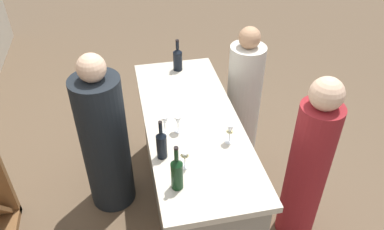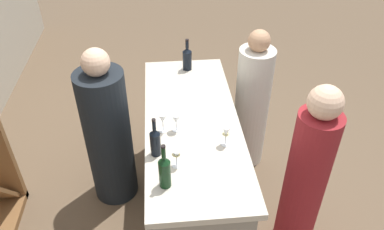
{
  "view_description": "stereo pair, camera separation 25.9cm",
  "coord_description": "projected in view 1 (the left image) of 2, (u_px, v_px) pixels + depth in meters",
  "views": [
    {
      "loc": [
        -2.25,
        0.47,
        2.75
      ],
      "look_at": [
        0.0,
        0.0,
        1.01
      ],
      "focal_mm": 35.82,
      "sensor_mm": 36.0,
      "label": 1
    },
    {
      "loc": [
        -2.29,
        0.22,
        2.75
      ],
      "look_at": [
        0.0,
        0.0,
        1.01
      ],
      "focal_mm": 35.82,
      "sensor_mm": 36.0,
      "label": 2
    }
  ],
  "objects": [
    {
      "name": "ground_plane",
      "position": [
        192.0,
        203.0,
        3.5
      ],
      "size": [
        12.0,
        12.0,
        0.0
      ],
      "primitive_type": "plane",
      "color": "brown"
    },
    {
      "name": "bar_counter",
      "position": [
        192.0,
        165.0,
        3.21
      ],
      "size": [
        1.86,
        0.71,
        0.96
      ],
      "color": "gray",
      "rests_on": "ground"
    },
    {
      "name": "wine_bottle_leftmost_dark_green",
      "position": [
        177.0,
        173.0,
        2.31
      ],
      "size": [
        0.08,
        0.08,
        0.33
      ],
      "color": "black",
      "rests_on": "bar_counter"
    },
    {
      "name": "wine_bottle_second_left_near_black",
      "position": [
        162.0,
        144.0,
        2.53
      ],
      "size": [
        0.07,
        0.07,
        0.3
      ],
      "color": "black",
      "rests_on": "bar_counter"
    },
    {
      "name": "wine_bottle_center_near_black",
      "position": [
        178.0,
        59.0,
        3.46
      ],
      "size": [
        0.08,
        0.08,
        0.3
      ],
      "color": "black",
      "rests_on": "bar_counter"
    },
    {
      "name": "wine_glass_near_left",
      "position": [
        230.0,
        130.0,
        2.66
      ],
      "size": [
        0.07,
        0.07,
        0.16
      ],
      "color": "white",
      "rests_on": "bar_counter"
    },
    {
      "name": "wine_glass_near_center",
      "position": [
        178.0,
        120.0,
        2.76
      ],
      "size": [
        0.07,
        0.07,
        0.15
      ],
      "color": "white",
      "rests_on": "bar_counter"
    },
    {
      "name": "wine_glass_near_right",
      "position": [
        185.0,
        156.0,
        2.47
      ],
      "size": [
        0.07,
        0.07,
        0.14
      ],
      "color": "white",
      "rests_on": "bar_counter"
    },
    {
      "name": "wine_glass_far_left",
      "position": [
        165.0,
        121.0,
        2.74
      ],
      "size": [
        0.07,
        0.07,
        0.16
      ],
      "color": "white",
      "rests_on": "bar_counter"
    },
    {
      "name": "person_left_guest",
      "position": [
        308.0,
        168.0,
        2.86
      ],
      "size": [
        0.33,
        0.33,
        1.49
      ],
      "rotation": [
        0.0,
        0.0,
        1.67
      ],
      "color": "maroon",
      "rests_on": "ground"
    },
    {
      "name": "person_center_guest",
      "position": [
        243.0,
        102.0,
        3.64
      ],
      "size": [
        0.38,
        0.38,
        1.41
      ],
      "rotation": [
        0.0,
        0.0,
        1.77
      ],
      "color": "beige",
      "rests_on": "ground"
    },
    {
      "name": "person_right_guest",
      "position": [
        105.0,
        141.0,
        3.16
      ],
      "size": [
        0.41,
        0.41,
        1.48
      ],
      "rotation": [
        0.0,
        0.0,
        -1.61
      ],
      "color": "black",
      "rests_on": "ground"
    }
  ]
}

